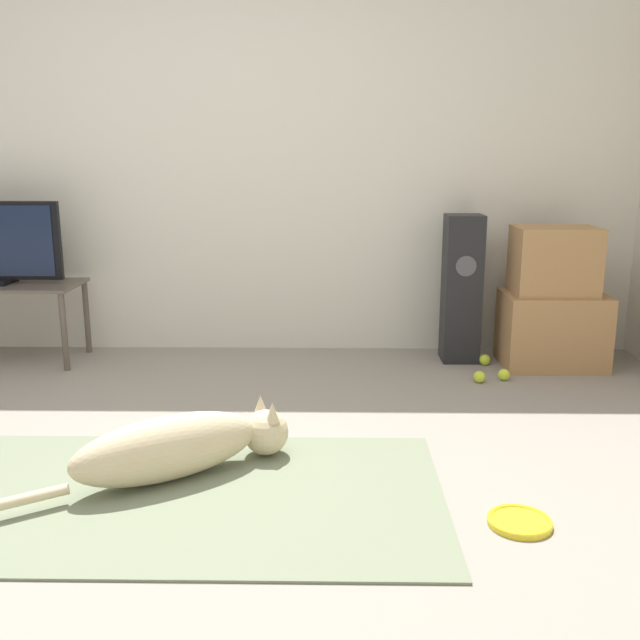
{
  "coord_description": "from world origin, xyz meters",
  "views": [
    {
      "loc": [
        0.65,
        -2.45,
        1.25
      ],
      "look_at": [
        0.6,
        0.96,
        0.45
      ],
      "focal_mm": 40.0,
      "sensor_mm": 36.0,
      "label": 1
    }
  ],
  "objects": [
    {
      "name": "cardboard_box_upper",
      "position": [
        1.96,
        1.7,
        0.64
      ],
      "size": [
        0.47,
        0.33,
        0.39
      ],
      "color": "#A87A4C",
      "rests_on": "cardboard_box_lower"
    },
    {
      "name": "wall_back",
      "position": [
        0.0,
        2.1,
        1.27
      ],
      "size": [
        8.0,
        0.06,
        2.55
      ],
      "color": "beige",
      "rests_on": "ground_plane"
    },
    {
      "name": "cardboard_box_lower",
      "position": [
        1.98,
        1.7,
        0.22
      ],
      "size": [
        0.59,
        0.42,
        0.44
      ],
      "color": "#A87A4C",
      "rests_on": "ground_plane"
    },
    {
      "name": "area_rug",
      "position": [
        0.1,
        -0.02,
        0.01
      ],
      "size": [
        1.95,
        1.1,
        0.01
      ],
      "color": "slate",
      "rests_on": "ground_plane"
    },
    {
      "name": "tennis_ball_by_boxes",
      "position": [
        1.59,
        1.7,
        0.03
      ],
      "size": [
        0.07,
        0.07,
        0.07
      ],
      "color": "#C6E033",
      "rests_on": "ground_plane"
    },
    {
      "name": "ground_plane",
      "position": [
        0.0,
        0.0,
        0.0
      ],
      "size": [
        12.0,
        12.0,
        0.0
      ],
      "primitive_type": "plane",
      "color": "gray"
    },
    {
      "name": "frisbee",
      "position": [
        1.31,
        -0.21,
        0.01
      ],
      "size": [
        0.22,
        0.22,
        0.03
      ],
      "color": "yellow",
      "rests_on": "ground_plane"
    },
    {
      "name": "tennis_ball_loose_on_carpet",
      "position": [
        1.49,
        1.36,
        0.03
      ],
      "size": [
        0.07,
        0.07,
        0.07
      ],
      "color": "#C6E033",
      "rests_on": "ground_plane"
    },
    {
      "name": "dog",
      "position": [
        0.07,
        0.14,
        0.13
      ],
      "size": [
        0.99,
        0.69,
        0.26
      ],
      "color": "beige",
      "rests_on": "area_rug"
    },
    {
      "name": "tennis_ball_near_speaker",
      "position": [
        1.63,
        1.4,
        0.03
      ],
      "size": [
        0.07,
        0.07,
        0.07
      ],
      "color": "#C6E033",
      "rests_on": "ground_plane"
    },
    {
      "name": "floor_speaker",
      "position": [
        1.45,
        1.82,
        0.45
      ],
      "size": [
        0.22,
        0.22,
        0.9
      ],
      "color": "black",
      "rests_on": "ground_plane"
    }
  ]
}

